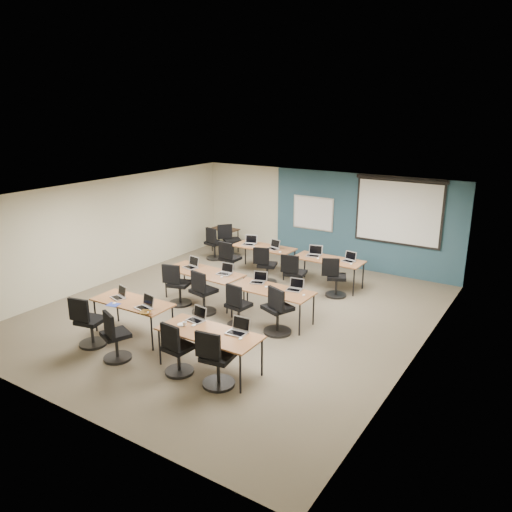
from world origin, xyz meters
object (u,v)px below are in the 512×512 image
Objects in this scene: whiteboard at (313,213)px; laptop_6 at (259,280)px; laptop_5 at (225,271)px; laptop_10 at (314,253)px; task_chair_1 at (115,340)px; laptop_3 at (238,329)px; spare_chair_b at (214,246)px; training_table_front_left at (132,304)px; projector_screen at (399,208)px; training_table_mid_left at (204,273)px; training_table_front_right at (209,334)px; task_chair_3 at (216,363)px; laptop_2 at (197,317)px; task_chair_0 at (89,326)px; training_table_back_left at (264,248)px; laptop_11 at (349,259)px; laptop_9 at (274,247)px; spare_chair_a at (231,243)px; task_chair_5 at (203,296)px; task_chair_8 at (229,262)px; laptop_0 at (119,295)px; laptop_7 at (295,287)px; task_chair_6 at (237,309)px; laptop_4 at (192,265)px; laptop_8 at (250,242)px; laptop_1 at (145,305)px; training_table_mid_right at (272,291)px; task_chair_11 at (335,280)px; utility_table at (225,232)px; task_chair_9 at (266,268)px; task_chair_2 at (177,353)px; task_chair_7 at (277,314)px; task_chair_10 at (294,277)px.

whiteboard reaches higher than laptop_6.
laptop_10 reaches higher than laptop_5.
laptop_3 is at bearing 45.01° from task_chair_1.
training_table_front_left is at bearing -58.75° from spare_chair_b.
projector_screen is 1.24× the size of training_table_mid_left.
laptop_3 is 2.57m from laptop_6.
training_table_front_right is at bearing -41.75° from spare_chair_b.
laptop_5 is (-2.00, 3.03, 0.37)m from task_chair_3.
projector_screen is (2.50, -0.02, 0.44)m from whiteboard.
laptop_10 reaches higher than laptop_2.
training_table_back_left is at bearing 72.67° from task_chair_0.
laptop_11 is at bearing 91.61° from task_chair_1.
spare_chair_a reaches higher than laptop_9.
laptop_3 is at bearing -83.37° from laptop_6.
task_chair_5 is 2.52m from task_chair_8.
laptop_0 reaches higher than training_table_front_left.
laptop_9 is at bearing 119.39° from laptop_7.
laptop_6 is at bearing -107.46° from laptop_10.
task_chair_5 is (0.87, 2.41, 0.01)m from task_chair_0.
spare_chair_b is (-3.34, 3.59, 0.01)m from task_chair_6.
laptop_8 is (0.05, 2.47, 0.00)m from laptop_4.
laptop_6 is (0.77, -4.19, -0.66)m from whiteboard.
whiteboard is 0.66× the size of training_table_mid_left.
laptop_3 is 0.97× the size of laptop_10.
training_table_back_left is 1.70× the size of task_chair_3.
laptop_1 is (-2.80, -6.57, -1.09)m from projector_screen.
laptop_8 is 0.34× the size of task_chair_8.
task_chair_3 is at bearing -33.91° from laptop_4.
training_table_front_right is at bearing -106.60° from spare_chair_a.
task_chair_0 is 0.99× the size of task_chair_5.
task_chair_11 is (0.54, 2.07, -0.27)m from training_table_mid_right.
training_table_front_left is 6.22m from utility_table.
training_table_front_left is at bearing -87.59° from training_table_mid_left.
task_chair_8 is 1.15× the size of utility_table.
laptop_10 is (1.02, 0.73, 0.39)m from task_chair_9.
laptop_2 is at bearing 149.52° from training_table_front_right.
task_chair_5 is 3.32m from laptop_8.
laptop_8 is 1.40m from spare_chair_a.
spare_chair_b is at bearing 132.34° from laptop_2.
training_table_front_left is 2.66m from task_chair_3.
projector_screen is 4.72m from training_table_mid_right.
task_chair_7 is (0.65, 2.31, 0.03)m from task_chair_2.
task_chair_2 is 2.87× the size of laptop_3.
projector_screen reaches higher than training_table_front_left.
training_table_front_left is at bearing -96.71° from whiteboard.
task_chair_3 is (2.94, -0.66, -0.36)m from laptop_0.
training_table_front_right is 2.13× the size of utility_table.
task_chair_10 is at bearing -72.56° from whiteboard.
laptop_11 is at bearing 9.29° from spare_chair_b.
laptop_7 is at bearing 110.91° from task_chair_7.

